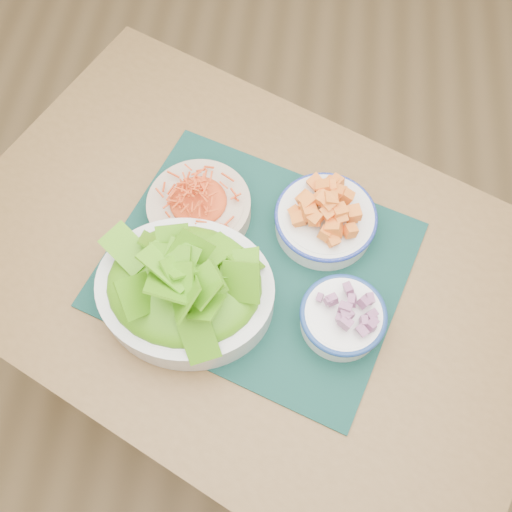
{
  "coord_description": "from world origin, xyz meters",
  "views": [
    {
      "loc": [
        -0.19,
        -0.63,
        1.68
      ],
      "look_at": [
        -0.24,
        -0.2,
        0.78
      ],
      "focal_mm": 40.0,
      "sensor_mm": 36.0,
      "label": 1
    }
  ],
  "objects_px": {
    "table": "(249,287)",
    "lettuce_bowl": "(184,285)",
    "placemat": "(256,264)",
    "squash_bowl": "(326,216)",
    "onion_bowl": "(343,316)",
    "carrot_bowl": "(199,204)"
  },
  "relations": [
    {
      "from": "table",
      "to": "lettuce_bowl",
      "type": "distance_m",
      "value": 0.22
    },
    {
      "from": "placemat",
      "to": "squash_bowl",
      "type": "xyz_separation_m",
      "value": [
        0.12,
        0.09,
        0.04
      ]
    },
    {
      "from": "placemat",
      "to": "table",
      "type": "bearing_deg",
      "value": -163.47
    },
    {
      "from": "lettuce_bowl",
      "to": "onion_bowl",
      "type": "height_order",
      "value": "lettuce_bowl"
    },
    {
      "from": "placemat",
      "to": "lettuce_bowl",
      "type": "relative_size",
      "value": 1.64
    },
    {
      "from": "lettuce_bowl",
      "to": "onion_bowl",
      "type": "bearing_deg",
      "value": 0.46
    },
    {
      "from": "carrot_bowl",
      "to": "lettuce_bowl",
      "type": "relative_size",
      "value": 0.72
    },
    {
      "from": "carrot_bowl",
      "to": "onion_bowl",
      "type": "bearing_deg",
      "value": -34.27
    },
    {
      "from": "squash_bowl",
      "to": "lettuce_bowl",
      "type": "xyz_separation_m",
      "value": [
        -0.22,
        -0.17,
        0.02
      ]
    },
    {
      "from": "table",
      "to": "carrot_bowl",
      "type": "height_order",
      "value": "carrot_bowl"
    },
    {
      "from": "placemat",
      "to": "onion_bowl",
      "type": "relative_size",
      "value": 2.98
    },
    {
      "from": "carrot_bowl",
      "to": "lettuce_bowl",
      "type": "xyz_separation_m",
      "value": [
        0.01,
        -0.17,
        0.03
      ]
    },
    {
      "from": "placemat",
      "to": "onion_bowl",
      "type": "distance_m",
      "value": 0.19
    },
    {
      "from": "squash_bowl",
      "to": "onion_bowl",
      "type": "distance_m",
      "value": 0.19
    },
    {
      "from": "placemat",
      "to": "carrot_bowl",
      "type": "bearing_deg",
      "value": 160.72
    },
    {
      "from": "placemat",
      "to": "carrot_bowl",
      "type": "distance_m",
      "value": 0.15
    },
    {
      "from": "squash_bowl",
      "to": "onion_bowl",
      "type": "xyz_separation_m",
      "value": [
        0.04,
        -0.18,
        -0.0
      ]
    },
    {
      "from": "carrot_bowl",
      "to": "onion_bowl",
      "type": "relative_size",
      "value": 1.3
    },
    {
      "from": "placemat",
      "to": "lettuce_bowl",
      "type": "distance_m",
      "value": 0.15
    },
    {
      "from": "placemat",
      "to": "carrot_bowl",
      "type": "xyz_separation_m",
      "value": [
        -0.11,
        0.09,
        0.04
      ]
    },
    {
      "from": "squash_bowl",
      "to": "lettuce_bowl",
      "type": "height_order",
      "value": "lettuce_bowl"
    },
    {
      "from": "carrot_bowl",
      "to": "squash_bowl",
      "type": "bearing_deg",
      "value": -0.22
    }
  ]
}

